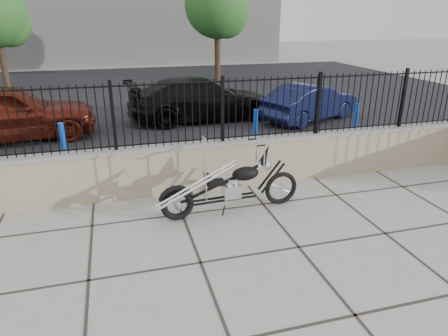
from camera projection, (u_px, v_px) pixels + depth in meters
The scene contains 13 objects.
ground_plane at pixel (201, 263), 5.59m from camera, with size 90.00×90.00×0.00m, color #99968E.
parking_lot at pixel (137, 97), 16.83m from camera, with size 30.00×30.00×0.00m, color black.
retaining_wall at pixel (172, 169), 7.66m from camera, with size 14.00×0.36×0.96m, color gray.
iron_fence at pixel (170, 114), 7.27m from camera, with size 14.00×0.08×1.20m, color black.
background_building at pixel (119, 3), 27.98m from camera, with size 22.00×6.00×8.00m, color beige.
chopper_motorcycle at pixel (229, 174), 6.77m from camera, with size 2.39×0.42×1.43m, color black, non-canonical shape.
car_red at pixel (6, 113), 10.73m from camera, with size 1.83×4.56×1.55m, color #4D150B.
car_black at pixel (201, 99), 12.96m from camera, with size 1.92×4.72×1.37m, color black.
car_blue at pixel (311, 102), 12.92m from camera, with size 1.25×3.59×1.18m, color #0F1437.
bollard_a at pixel (64, 148), 8.63m from camera, with size 0.13×0.13×1.11m, color #0B42A9.
bollard_b at pixel (255, 128), 10.34m from camera, with size 0.12×0.12×0.98m, color #0E2DD8.
bollard_c at pixel (356, 119), 11.45m from camera, with size 0.11×0.11×0.90m, color blue.
tree_right at pixel (217, 2), 19.75m from camera, with size 3.25×3.25×5.48m.
Camera 1 is at (-0.95, -4.65, 3.25)m, focal length 32.00 mm.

